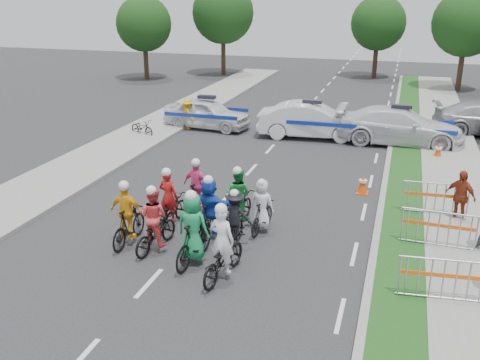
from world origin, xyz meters
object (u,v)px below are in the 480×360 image
(marshal_hiviz, at_px, (188,114))
(spectator_2, at_px, (460,196))
(police_car_2, at_px, (400,126))
(barrier_0, at_px, (443,282))
(barrier_2, at_px, (435,200))
(rider_0, at_px, (223,253))
(tree_4, at_px, (378,23))
(police_car_1, at_px, (311,120))
(rider_4, at_px, (235,224))
(rider_9, at_px, (197,192))
(parked_bike, at_px, (142,128))
(tree_1, at_px, (467,23))
(rider_7, at_px, (262,211))
(tree_0, at_px, (144,24))
(police_car_0, at_px, (207,113))
(cone_1, at_px, (438,151))
(rider_6, at_px, (169,207))
(tree_3, at_px, (223,13))
(rider_3, at_px, (128,220))
(cone_0, at_px, (363,184))
(rider_5, at_px, (210,211))
(rider_8, at_px, (238,203))
(rider_2, at_px, (155,226))
(barrier_1, at_px, (438,231))

(marshal_hiviz, bearing_deg, spectator_2, -177.59)
(police_car_2, height_order, barrier_0, police_car_2)
(barrier_0, bearing_deg, barrier_2, 90.00)
(rider_0, bearing_deg, tree_4, -83.42)
(rider_0, bearing_deg, police_car_1, -80.02)
(rider_4, height_order, rider_9, rider_9)
(parked_bike, relative_size, tree_1, 0.22)
(rider_7, bearing_deg, marshal_hiviz, -50.64)
(police_car_1, relative_size, tree_0, 0.80)
(barrier_2, bearing_deg, police_car_0, 141.58)
(tree_1, bearing_deg, tree_4, 146.31)
(police_car_2, height_order, cone_1, police_car_2)
(rider_7, height_order, barrier_0, rider_7)
(rider_9, relative_size, police_car_1, 0.37)
(cone_1, height_order, parked_bike, parked_bike)
(rider_6, bearing_deg, tree_3, -67.86)
(police_car_2, xyz_separation_m, tree_0, (-19.40, 13.40, 3.36))
(police_car_2, distance_m, tree_4, 19.83)
(rider_9, distance_m, barrier_2, 7.39)
(rider_6, xyz_separation_m, barrier_0, (7.57, -2.02, -0.06))
(rider_3, xyz_separation_m, tree_1, (10.47, 28.22, 3.81))
(rider_4, bearing_deg, cone_0, -125.91)
(rider_4, relative_size, police_car_0, 0.39)
(tree_0, bearing_deg, spectator_2, -45.72)
(rider_4, bearing_deg, tree_1, -111.15)
(tree_4, bearing_deg, rider_9, -96.60)
(tree_3, bearing_deg, rider_4, -70.58)
(rider_5, bearing_deg, tree_0, -52.52)
(rider_0, relative_size, cone_0, 2.93)
(tree_0, bearing_deg, rider_5, -59.97)
(tree_0, bearing_deg, rider_4, -58.85)
(rider_8, height_order, cone_0, rider_8)
(barrier_0, xyz_separation_m, barrier_2, (0.00, 5.12, 0.00))
(rider_2, distance_m, tree_3, 31.71)
(rider_6, distance_m, barrier_1, 7.61)
(rider_9, bearing_deg, parked_bike, -43.41)
(rider_3, height_order, spectator_2, rider_3)
(rider_2, xyz_separation_m, rider_5, (1.16, 1.15, 0.10))
(rider_4, bearing_deg, tree_0, -64.49)
(rider_3, height_order, rider_8, rider_3)
(rider_2, bearing_deg, cone_1, -116.17)
(rider_5, xyz_separation_m, police_car_2, (4.87, 11.75, 0.03))
(rider_4, relative_size, rider_8, 0.92)
(police_car_1, bearing_deg, rider_2, 165.37)
(rider_4, bearing_deg, cone_1, -124.77)
(marshal_hiviz, bearing_deg, rider_5, 151.45)
(rider_4, relative_size, cone_0, 2.45)
(tree_0, xyz_separation_m, tree_1, (23.00, 2.00, 0.35))
(cone_0, xyz_separation_m, cone_1, (2.66, 5.01, 0.00))
(barrier_1, xyz_separation_m, parked_bike, (-13.18, 8.47, -0.16))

